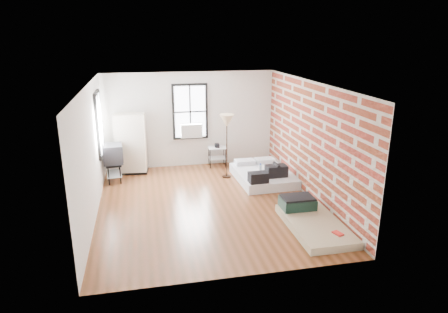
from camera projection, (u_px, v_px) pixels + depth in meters
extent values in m
plane|color=#563016|center=(208.00, 204.00, 9.39)|extent=(6.00, 6.00, 0.00)
cube|color=silver|center=(190.00, 120.00, 11.78)|extent=(5.00, 0.01, 2.80)
cube|color=silver|center=(239.00, 199.00, 6.17)|extent=(5.00, 0.01, 2.80)
cube|color=silver|center=(91.00, 153.00, 8.48)|extent=(0.01, 6.00, 2.80)
cube|color=maroon|center=(311.00, 141.00, 9.46)|extent=(0.02, 6.00, 2.80)
cube|color=white|center=(206.00, 84.00, 8.56)|extent=(5.00, 6.00, 0.01)
cube|color=white|center=(190.00, 112.00, 11.66)|extent=(0.90, 0.02, 1.50)
cube|color=black|center=(173.00, 112.00, 11.58)|extent=(0.07, 0.08, 1.64)
cube|color=black|center=(206.00, 111.00, 11.77)|extent=(0.07, 0.08, 1.64)
cube|color=black|center=(189.00, 85.00, 11.44)|extent=(0.90, 0.08, 0.07)
cube|color=black|center=(191.00, 138.00, 11.91)|extent=(0.90, 0.08, 0.07)
cube|color=black|center=(190.00, 112.00, 11.65)|extent=(0.04, 0.02, 1.50)
cube|color=black|center=(190.00, 112.00, 11.65)|extent=(0.90, 0.02, 0.04)
cube|color=silver|center=(191.00, 130.00, 11.70)|extent=(0.62, 0.30, 0.40)
cube|color=white|center=(100.00, 124.00, 10.10)|extent=(0.02, 0.90, 1.50)
cube|color=black|center=(97.00, 128.00, 9.64)|extent=(0.08, 0.07, 1.64)
cube|color=black|center=(101.00, 120.00, 10.55)|extent=(0.08, 0.07, 1.64)
cube|color=black|center=(96.00, 93.00, 9.86)|extent=(0.08, 0.90, 0.07)
cube|color=black|center=(102.00, 154.00, 10.33)|extent=(0.08, 0.90, 0.07)
cube|color=black|center=(100.00, 124.00, 10.10)|extent=(0.02, 0.04, 1.50)
cube|color=black|center=(100.00, 124.00, 10.10)|extent=(0.02, 0.90, 0.04)
cube|color=white|center=(263.00, 176.00, 10.88)|extent=(1.47, 1.95, 0.25)
cube|color=white|center=(245.00, 162.00, 11.45)|extent=(0.56, 0.37, 0.12)
cube|color=white|center=(264.00, 160.00, 11.59)|extent=(0.56, 0.37, 0.12)
cube|color=black|center=(276.00, 171.00, 10.43)|extent=(0.56, 0.34, 0.30)
cylinder|color=black|center=(277.00, 165.00, 10.38)|extent=(0.09, 0.35, 0.08)
cube|color=black|center=(258.00, 177.00, 10.02)|extent=(0.49, 0.32, 0.26)
cylinder|color=#A5BED5|center=(260.00, 168.00, 10.75)|extent=(0.07, 0.07, 0.22)
cylinder|color=#1A42BB|center=(261.00, 164.00, 10.71)|extent=(0.04, 0.04, 0.03)
cube|color=tan|center=(315.00, 225.00, 8.18)|extent=(1.04, 1.97, 0.16)
cube|color=#153128|center=(297.00, 203.00, 8.78)|extent=(0.73, 0.52, 0.23)
cube|color=black|center=(298.00, 197.00, 8.74)|extent=(0.69, 0.48, 0.04)
cube|color=red|center=(338.00, 233.00, 7.66)|extent=(0.19, 0.24, 0.03)
cube|color=black|center=(133.00, 171.00, 11.51)|extent=(0.91, 0.59, 0.06)
cube|color=white|center=(131.00, 143.00, 11.26)|extent=(0.87, 0.55, 1.66)
cylinder|color=black|center=(210.00, 159.00, 11.79)|extent=(0.02, 0.02, 0.58)
cylinder|color=black|center=(226.00, 158.00, 11.86)|extent=(0.02, 0.02, 0.58)
cylinder|color=black|center=(209.00, 155.00, 12.13)|extent=(0.02, 0.02, 0.58)
cylinder|color=black|center=(224.00, 155.00, 12.19)|extent=(0.02, 0.02, 0.58)
cube|color=silver|center=(217.00, 148.00, 11.91)|extent=(0.55, 0.45, 0.02)
cube|color=silver|center=(217.00, 158.00, 12.00)|extent=(0.53, 0.43, 0.02)
cube|color=black|center=(217.00, 146.00, 11.89)|extent=(0.14, 0.20, 0.11)
cylinder|color=black|center=(227.00, 176.00, 11.16)|extent=(0.25, 0.25, 0.03)
cylinder|color=black|center=(227.00, 150.00, 10.93)|extent=(0.03, 0.03, 1.53)
cone|color=tan|center=(227.00, 121.00, 10.69)|extent=(0.38, 0.38, 0.34)
cylinder|color=black|center=(109.00, 176.00, 10.48)|extent=(0.03, 0.03, 0.50)
cylinder|color=black|center=(120.00, 175.00, 10.57)|extent=(0.03, 0.03, 0.50)
cylinder|color=black|center=(108.00, 169.00, 11.03)|extent=(0.03, 0.03, 0.50)
cylinder|color=black|center=(119.00, 168.00, 11.12)|extent=(0.03, 0.03, 0.50)
cube|color=black|center=(113.00, 163.00, 10.73)|extent=(0.46, 0.75, 0.03)
cube|color=silver|center=(114.00, 174.00, 10.81)|extent=(0.44, 0.73, 0.02)
cube|color=black|center=(113.00, 154.00, 10.65)|extent=(0.55, 0.62, 0.50)
cube|color=black|center=(122.00, 153.00, 10.72)|extent=(0.06, 0.48, 0.40)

